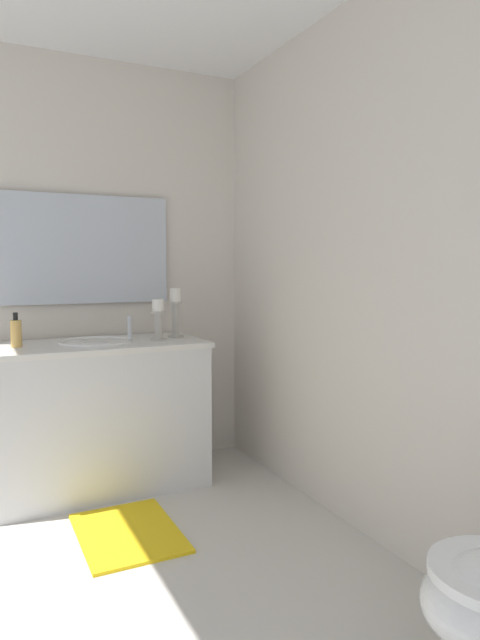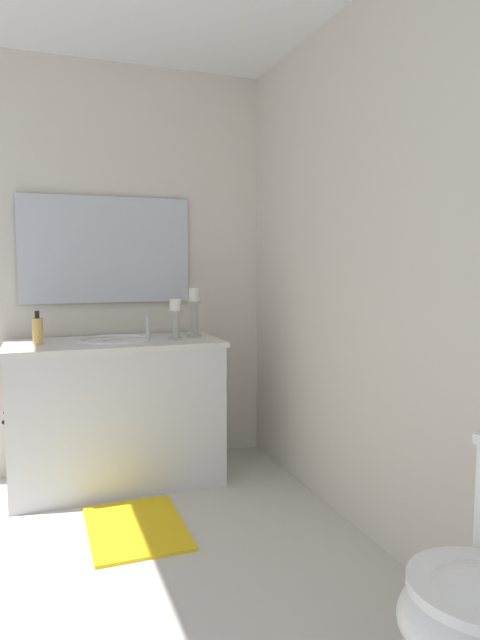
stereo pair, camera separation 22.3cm
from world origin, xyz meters
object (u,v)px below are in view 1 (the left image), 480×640
Objects in this scene: vanity_cabinet at (98,415)px; candle_holder_tall at (176,311)px; mirror at (84,249)px; soap_bottle at (16,333)px; bath_mat at (128,533)px; candle_holder_short at (158,319)px; sink_basin at (96,349)px.

vanity_cabinet is 4.09× the size of candle_holder_tall.
mirror is 5.60× the size of soap_bottle.
soap_bottle reaches higher than bath_mat.
candle_holder_short is at bearing 43.75° from mirror.
candle_holder_short is 1.29× the size of soap_bottle.
vanity_cabinet is 1.18× the size of mirror.
mirror is 1.61m from bath_mat.
vanity_cabinet is 0.63m from candle_holder_short.
mirror is 0.66m from soap_bottle.
candle_holder_tall reaches higher than vanity_cabinet.
mirror is 0.65m from candle_holder_tall.
vanity_cabinet is at bearing -0.01° from mirror.
vanity_cabinet reaches higher than bath_mat.
candle_holder_short is 0.75m from soap_bottle.
soap_bottle is at bearing -56.27° from mirror.
candle_holder_short is (0.10, -0.14, -0.03)m from candle_holder_tall.
sink_basin reaches higher than vanity_cabinet.
bath_mat is (0.55, -0.34, -0.93)m from candle_holder_short.
mirror is (-0.28, -0.00, 0.56)m from sink_basin.
vanity_cabinet is at bearing 88.77° from soap_bottle.
sink_basin is 1.39× the size of candle_holder_tall.
candle_holder_tall is at bearing 61.69° from mirror.
candle_holder_tall is at bearing 124.59° from candle_holder_short.
sink_basin is 0.42m from soap_bottle.
vanity_cabinet is 0.63m from soap_bottle.
candle_holder_tall is at bearing 92.97° from sink_basin.
mirror is at bearing 123.73° from soap_bottle.
candle_holder_tall is (-0.02, 0.47, 0.19)m from sink_basin.
mirror is at bearing -118.31° from candle_holder_tall.
sink_basin is at bearing -87.03° from candle_holder_tall.
vanity_cabinet is 6.60× the size of soap_bottle.
candle_holder_short is at bearing 83.88° from soap_bottle.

